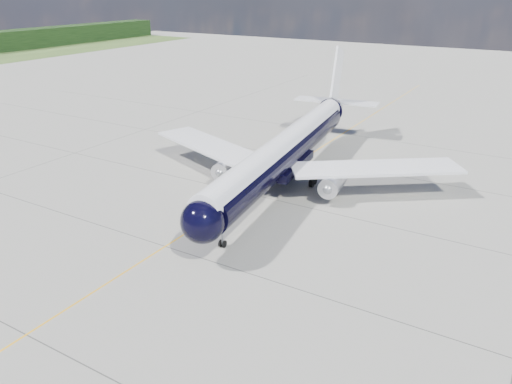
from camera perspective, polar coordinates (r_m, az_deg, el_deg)
ground at (r=63.04m, az=1.51°, el=1.33°), size 320.00×320.00×0.00m
taxiway_centerline at (r=59.04m, az=-0.88°, el=-0.18°), size 0.16×160.00×0.01m
main_airliner at (r=61.12m, az=3.73°, el=5.04°), size 40.60×49.79×14.40m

